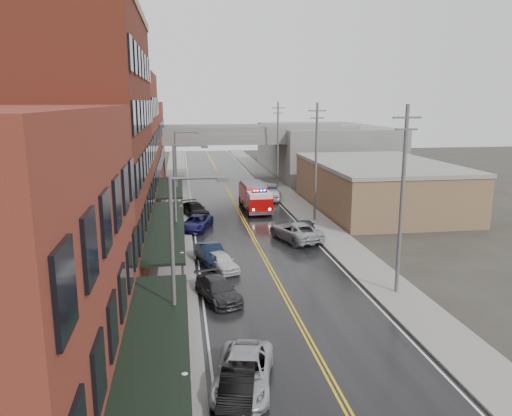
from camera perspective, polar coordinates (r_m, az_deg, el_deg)
road at (r=45.72m, az=-0.40°, el=-3.27°), size 11.00×160.00×0.02m
sidewalk_left at (r=45.27m, az=-9.60°, el=-3.52°), size 3.00×160.00×0.15m
sidewalk_right at (r=47.26m, az=8.41°, el=-2.81°), size 3.00×160.00×0.15m
curb_left at (r=45.27m, az=-7.51°, el=-3.45°), size 0.30×160.00×0.15m
curb_right at (r=46.81m, az=6.47°, el=-2.90°), size 0.30×160.00×0.15m
brick_building_b at (r=37.40m, az=-19.52°, el=6.59°), size 9.00×20.00×18.00m
brick_building_c at (r=54.76m, az=-16.06°, el=6.80°), size 9.00×15.00×15.00m
brick_building_far at (r=72.21m, az=-14.27°, el=6.90°), size 9.00×20.00×12.00m
tan_building at (r=58.87m, az=13.77°, el=2.36°), size 14.00×22.00×5.00m
right_far_block at (r=87.45m, az=7.59°, el=6.71°), size 18.00×30.00×8.00m
awning_0 at (r=19.91m, az=-11.48°, el=-15.65°), size 2.60×16.00×3.09m
awning_1 at (r=37.77m, az=-10.18°, el=-2.12°), size 2.60×18.00×3.09m
awning_2 at (r=54.90m, az=-9.76°, el=2.35°), size 2.60×13.00×3.09m
globe_lamp_0 at (r=18.48m, az=-8.08°, el=-20.31°), size 0.44×0.44×3.12m
globe_lamp_1 at (r=31.21m, az=-8.42°, el=-6.42°), size 0.44×0.44×3.12m
globe_lamp_2 at (r=44.71m, az=-8.55°, el=-0.72°), size 0.44×0.44×3.12m
street_lamp_0 at (r=22.72m, az=-8.87°, el=-5.96°), size 2.64×0.22×9.00m
street_lamp_1 at (r=38.25m, az=-8.86°, el=1.48°), size 2.64×0.22×9.00m
street_lamp_2 at (r=54.06m, az=-8.85°, el=4.59°), size 2.64×0.22×9.00m
utility_pole_0 at (r=32.18m, az=16.35°, el=1.13°), size 1.80×0.24×12.00m
utility_pole_1 at (r=50.79m, az=6.87°, el=5.44°), size 1.80×0.24×12.00m
utility_pole_2 at (r=70.17m, az=2.51°, el=7.37°), size 1.80×0.24×12.00m
overpass at (r=76.12m, az=-3.90°, el=7.49°), size 40.00×10.00×7.50m
fire_truck at (r=56.18m, az=-0.12°, el=1.33°), size 3.44×8.21×2.97m
parked_car_left_1 at (r=21.73m, az=-2.13°, el=-19.89°), size 2.17×4.23×1.33m
parked_car_left_2 at (r=22.67m, az=-1.46°, el=-18.22°), size 3.51×5.65×1.46m
parked_car_left_3 at (r=31.56m, az=-4.35°, el=-9.27°), size 3.16×4.99×1.35m
parked_car_left_4 at (r=36.77m, az=-4.00°, el=-6.11°), size 2.81×4.25×1.35m
parked_car_left_5 at (r=38.25m, az=-5.14°, el=-5.29°), size 2.63×4.76×1.49m
parked_car_left_6 at (r=48.22m, az=-6.84°, el=-1.70°), size 3.78×5.50×1.40m
parked_car_left_7 at (r=54.06m, az=-6.99°, el=-0.16°), size 3.28×5.29×1.43m
parked_car_right_0 at (r=44.44m, az=4.54°, el=-2.66°), size 4.42×6.57×1.67m
parked_car_right_1 at (r=46.26m, az=5.54°, el=-2.25°), size 2.83×5.14×1.41m
parked_car_right_2 at (r=61.93m, az=2.03°, el=1.55°), size 2.79×4.80×1.53m
parked_car_right_3 at (r=63.46m, az=1.68°, el=1.79°), size 2.81×4.79×1.49m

